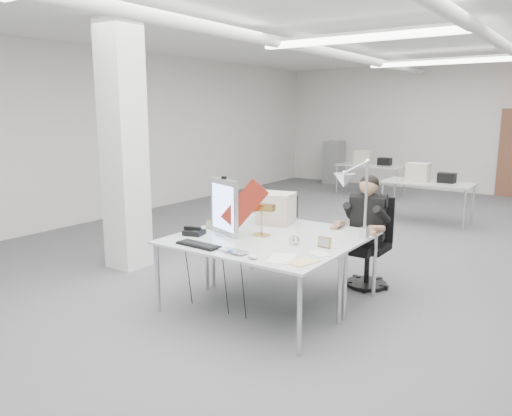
{
  "coord_description": "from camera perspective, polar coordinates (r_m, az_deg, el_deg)",
  "views": [
    {
      "loc": [
        2.79,
        -6.34,
        2.07
      ],
      "look_at": [
        -0.22,
        -2.0,
        1.03
      ],
      "focal_mm": 35.0,
      "sensor_mm": 36.0,
      "label": 1
    }
  ],
  "objects": [
    {
      "name": "bg_desk_b",
      "position": [
        12.49,
        13.02,
        4.78
      ],
      "size": [
        1.6,
        0.8,
        0.02
      ],
      "primitive_type": "cube",
      "color": "silver",
      "rests_on": "room_shell"
    },
    {
      "name": "monitor",
      "position": [
        5.3,
        -3.65,
        0.11
      ],
      "size": [
        0.47,
        0.21,
        0.6
      ],
      "primitive_type": "cube",
      "rotation": [
        0.0,
        0.0,
        -0.35
      ],
      "color": "#A2A3A7",
      "rests_on": "desk_main"
    },
    {
      "name": "paper_stack_b",
      "position": [
        4.41,
        5.33,
        -6.14
      ],
      "size": [
        0.25,
        0.3,
        0.01
      ],
      "primitive_type": "cube",
      "rotation": [
        0.0,
        0.0,
        -0.26
      ],
      "color": "#D3C77E",
      "rests_on": "desk_main"
    },
    {
      "name": "architect_lamp",
      "position": [
        5.0,
        11.39,
        1.11
      ],
      "size": [
        0.5,
        0.76,
        0.92
      ],
      "primitive_type": null,
      "rotation": [
        0.0,
        0.0,
        0.4
      ],
      "color": "silver",
      "rests_on": "desk_second"
    },
    {
      "name": "desk_phone",
      "position": [
        5.38,
        -7.08,
        -2.79
      ],
      "size": [
        0.24,
        0.22,
        0.05
      ],
      "primitive_type": "cube",
      "rotation": [
        0.0,
        0.0,
        0.24
      ],
      "color": "black",
      "rests_on": "desk_main"
    },
    {
      "name": "office_chair",
      "position": [
        6.0,
        12.68,
        -3.67
      ],
      "size": [
        0.65,
        0.65,
        1.12
      ],
      "primitive_type": null,
      "rotation": [
        0.0,
        0.0,
        0.21
      ],
      "color": "black",
      "rests_on": "room_shell"
    },
    {
      "name": "room_shell",
      "position": [
        7.04,
        11.8,
        7.88
      ],
      "size": [
        10.04,
        14.04,
        3.24
      ],
      "color": "#535356",
      "rests_on": "ground"
    },
    {
      "name": "keyboard",
      "position": [
        4.93,
        -6.59,
        -4.21
      ],
      "size": [
        0.48,
        0.18,
        0.02
      ],
      "primitive_type": "cube",
      "rotation": [
        0.0,
        0.0,
        -0.05
      ],
      "color": "black",
      "rests_on": "desk_main"
    },
    {
      "name": "mouse",
      "position": [
        4.48,
        -0.39,
        -5.62
      ],
      "size": [
        0.12,
        0.1,
        0.04
      ],
      "primitive_type": "ellipsoid",
      "rotation": [
        0.0,
        0.0,
        -0.43
      ],
      "color": "silver",
      "rests_on": "desk_main"
    },
    {
      "name": "filing_cabinet",
      "position": [
        14.51,
        8.89,
        5.21
      ],
      "size": [
        0.45,
        0.55,
        1.2
      ],
      "primitive_type": "cube",
      "color": "gray",
      "rests_on": "room_shell"
    },
    {
      "name": "pennant",
      "position": [
        5.09,
        -1.33,
        0.35
      ],
      "size": [
        0.49,
        0.19,
        0.55
      ],
      "primitive_type": "cube",
      "rotation": [
        0.0,
        -0.87,
        0.35
      ],
      "color": "maroon",
      "rests_on": "monitor"
    },
    {
      "name": "bankers_lamp",
      "position": [
        5.27,
        0.63,
        -1.27
      ],
      "size": [
        0.34,
        0.2,
        0.36
      ],
      "primitive_type": null,
      "rotation": [
        0.0,
        0.0,
        0.23
      ],
      "color": "gold",
      "rests_on": "desk_main"
    },
    {
      "name": "picture_frame_left",
      "position": [
        5.62,
        -5.24,
        -1.89
      ],
      "size": [
        0.13,
        0.04,
        0.1
      ],
      "primitive_type": "cube",
      "rotation": [
        -0.21,
        0.0,
        -0.11
      ],
      "color": "olive",
      "rests_on": "desk_main"
    },
    {
      "name": "laptop",
      "position": [
        4.65,
        -2.97,
        -5.09
      ],
      "size": [
        0.33,
        0.25,
        0.02
      ],
      "primitive_type": "imported",
      "rotation": [
        0.0,
        0.0,
        -0.18
      ],
      "color": "silver",
      "rests_on": "desk_main"
    },
    {
      "name": "paper_stack_a",
      "position": [
        4.5,
        2.99,
        -5.77
      ],
      "size": [
        0.33,
        0.38,
        0.01
      ],
      "primitive_type": "cube",
      "rotation": [
        0.0,
        0.0,
        0.37
      ],
      "color": "white",
      "rests_on": "desk_main"
    },
    {
      "name": "beige_monitor",
      "position": [
        5.85,
        2.35,
        -0.02
      ],
      "size": [
        0.45,
        0.44,
        0.36
      ],
      "primitive_type": "cube",
      "rotation": [
        0.0,
        0.0,
        0.22
      ],
      "color": "beige",
      "rests_on": "desk_second"
    },
    {
      "name": "paper_stack_c",
      "position": [
        4.68,
        7.3,
        -5.2
      ],
      "size": [
        0.25,
        0.24,
        0.01
      ],
      "primitive_type": "cube",
      "rotation": [
        0.0,
        0.0,
        -0.68
      ],
      "color": "silver",
      "rests_on": "desk_main"
    },
    {
      "name": "bg_desk_a",
      "position": [
        9.78,
        19.08,
        2.75
      ],
      "size": [
        1.6,
        0.8,
        0.02
      ],
      "primitive_type": "cube",
      "color": "silver",
      "rests_on": "room_shell"
    },
    {
      "name": "seated_person",
      "position": [
        5.88,
        12.63,
        -0.57
      ],
      "size": [
        0.6,
        0.69,
        0.9
      ],
      "primitive_type": null,
      "rotation": [
        0.0,
        0.0,
        0.21
      ],
      "color": "black",
      "rests_on": "office_chair"
    },
    {
      "name": "picture_frame_right",
      "position": [
        4.88,
        7.82,
        -3.9
      ],
      "size": [
        0.14,
        0.04,
        0.11
      ],
      "primitive_type": "cube",
      "rotation": [
        -0.21,
        0.0,
        0.05
      ],
      "color": "olive",
      "rests_on": "desk_main"
    },
    {
      "name": "desk_clock",
      "position": [
        4.96,
        4.39,
        -3.64
      ],
      "size": [
        0.11,
        0.04,
        0.1
      ],
      "primitive_type": "cylinder",
      "rotation": [
        1.57,
        0.0,
        0.08
      ],
      "color": "#A3A3A7",
      "rests_on": "desk_main"
    },
    {
      "name": "desk_second",
      "position": [
        5.66,
        4.16,
        -2.43
      ],
      "size": [
        1.8,
        0.9,
        0.02
      ],
      "primitive_type": "cube",
      "color": "silver",
      "rests_on": "room_shell"
    },
    {
      "name": "desk_main",
      "position": [
        4.93,
        -1.19,
        -4.45
      ],
      "size": [
        1.8,
        0.9,
        0.02
      ],
      "primitive_type": "cube",
      "color": "silver",
      "rests_on": "room_shell"
    }
  ]
}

